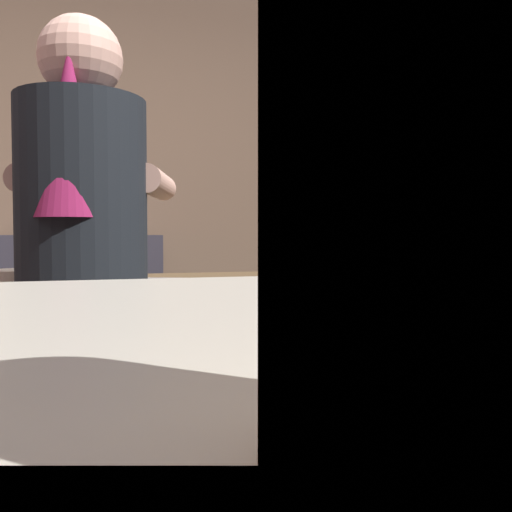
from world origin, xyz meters
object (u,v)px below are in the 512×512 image
bartender (83,279)px  knife_block (354,248)px  chefs_knife (170,279)px  bottle_vinegar (100,218)px  pint_glass_near (453,123)px  bottle_soy (40,217)px  mixing_bowl (21,278)px

bartender → knife_block: bartender is taller
chefs_knife → bottle_vinegar: bearing=119.5°
pint_glass_near → bottle_vinegar: bearing=91.5°
knife_block → pint_glass_near: size_ratio=2.22×
knife_block → pint_glass_near: 2.15m
chefs_knife → knife_block: bearing=27.8°
knife_block → chefs_knife: knife_block is taller
bartender → knife_block: bearing=-49.1°
pint_glass_near → bottle_soy: (-0.41, 3.16, 0.08)m
knife_block → mixing_bowl: knife_block is taller
knife_block → bottle_vinegar: 1.60m
bartender → bottle_vinegar: bartender is taller
bottle_soy → bottle_vinegar: bottle_soy is taller
pint_glass_near → bottle_vinegar: bottle_vinegar is taller
bottle_soy → bottle_vinegar: size_ratio=1.01×
chefs_knife → pint_glass_near: pint_glass_near is taller
bottle_vinegar → pint_glass_near: bearing=-88.5°
bartender → bottle_vinegar: size_ratio=6.30×
mixing_bowl → chefs_knife: (0.48, 0.07, -0.02)m
bottle_vinegar → bartender: bearing=-91.1°
bartender → bottle_vinegar: (0.03, 1.74, 0.22)m
mixing_bowl → bottle_soy: (-0.09, 1.42, 0.24)m
bottle_soy → bottle_vinegar: (0.33, -0.02, -0.00)m
bartender → pint_glass_near: 1.41m
knife_block → mixing_bowl: bearing=-171.4°
knife_block → bottle_vinegar: (-1.03, 1.21, 0.16)m
mixing_bowl → bottle_vinegar: bottle_vinegar is taller
mixing_bowl → pint_glass_near: pint_glass_near is taller
bottle_vinegar → mixing_bowl: bearing=-99.5°
bartender → mixing_bowl: (-0.20, 0.34, -0.02)m
bottle_vinegar → knife_block: bearing=-49.6°
chefs_knife → bottle_soy: bottle_soy is taller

